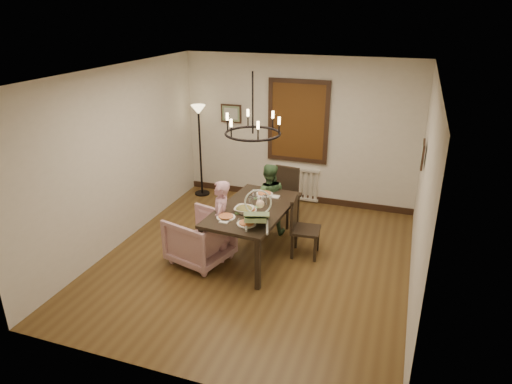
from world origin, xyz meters
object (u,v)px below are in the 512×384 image
Objects in this scene: elderly_woman at (221,228)px; chair_far at (282,197)px; baby_bouncer at (257,214)px; seated_man at (268,205)px; drinking_glass at (251,201)px; chair_right at (306,227)px; dining_table at (253,213)px; armchair at (200,238)px; floor_lamp at (200,152)px.

chair_far is at bearing 146.05° from elderly_woman.
chair_far is 1.85m from baby_bouncer.
elderly_woman is 1.15m from seated_man.
elderly_woman is 1.95× the size of baby_bouncer.
drinking_glass is (0.38, 0.30, 0.36)m from elderly_woman.
chair_right is at bearing 40.50° from baby_bouncer.
elderly_woman is 0.86m from baby_bouncer.
dining_table is 0.64m from baby_bouncer.
armchair is at bearing -145.55° from drinking_glass.
chair_right is at bearing 100.00° from elderly_woman.
floor_lamp is at bearing 165.54° from chair_far.
dining_table is at bearing 75.38° from seated_man.
chair_right reaches higher than dining_table.
armchair is at bearing 44.94° from seated_man.
drinking_glass is (-0.05, 0.05, 0.16)m from dining_table.
baby_bouncer is at bearing -50.99° from floor_lamp.
floor_lamp reaches higher than chair_far.
dining_table is 0.84m from chair_right.
baby_bouncer reaches higher than chair_far.
chair_right is 0.93m from drinking_glass.
elderly_woman is 0.58× the size of floor_lamp.
armchair is 1.14m from baby_bouncer.
chair_far is at bearing 82.85° from drinking_glass.
baby_bouncer is at bearing -78.05° from chair_far.
floor_lamp is at bearing 132.13° from drinking_glass.
seated_man is at bearing -99.55° from chair_far.
chair_far is 1.22× the size of armchair.
armchair is at bearing -65.19° from floor_lamp.
floor_lamp is (-1.12, 2.42, 0.52)m from armchair.
chair_right is 1.16× the size of armchair.
floor_lamp is (-1.40, 2.27, 0.37)m from elderly_woman.
dining_table is 11.88× the size of drinking_glass.
elderly_woman reaches higher than chair_right.
dining_table is at bearing 106.12° from chair_right.
dining_table is at bearing -87.36° from chair_far.
chair_right is at bearing -48.33° from chair_far.
baby_bouncer is 0.30× the size of floor_lamp.
seated_man reaches higher than dining_table.
chair_right is at bearing 130.49° from armchair.
seated_man is at bearing 88.21° from drinking_glass.
dining_table reaches higher than armchair.
seated_man is at bearing 83.21° from baby_bouncer.
chair_far reaches higher than drinking_glass.
drinking_glass is at bearing 113.89° from elderly_woman.
baby_bouncer is (0.95, -0.14, 0.61)m from armchair.
baby_bouncer is (0.27, -1.37, 0.48)m from seated_man.
seated_man reaches higher than drinking_glass.
chair_right is 1.62m from armchair.
dining_table is 0.53m from elderly_woman.
dining_table is 0.86m from seated_man.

